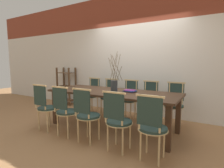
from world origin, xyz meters
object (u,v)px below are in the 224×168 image
Objects in this scene: book_stack at (130,91)px; shelving_rack at (67,86)px; vase_centerpiece at (114,85)px; chair_far_center at (129,98)px; dining_table at (112,96)px; chair_near_center at (87,113)px.

shelving_rack reaches higher than book_stack.
vase_centerpiece is at bearing -144.40° from book_stack.
chair_far_center is at bearing 116.16° from book_stack.
dining_table is 2.84× the size of chair_near_center.
chair_far_center is 0.78× the size of shelving_rack.
dining_table is 0.81m from chair_near_center.
chair_near_center is 3.00m from shelving_rack.
vase_centerpiece is 0.34m from book_stack.
shelving_rack is at bearing 155.60° from dining_table.
vase_centerpiece is at bearing 80.95° from chair_near_center.
chair_near_center is at bearing -38.53° from shelving_rack.
chair_far_center reaches higher than dining_table.
dining_table is 0.38m from book_stack.
dining_table is 2.84× the size of chair_far_center.
book_stack is 0.21× the size of shelving_rack.
vase_centerpiece reaches higher than chair_near_center.
dining_table is 10.54× the size of book_stack.
chair_near_center is at bearing -91.95° from dining_table.
vase_centerpiece is (0.09, -0.07, 0.23)m from dining_table.
chair_far_center is 0.80m from book_stack.
vase_centerpiece is 3.18× the size of book_stack.
dining_table is at bearing -161.11° from book_stack.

